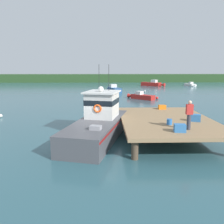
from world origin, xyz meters
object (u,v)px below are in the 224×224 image
Objects in this scene: crate_single_by_cleat at (196,118)px; mooring_buoy_spare_mooring at (157,98)px; mooring_buoy_channel_marker at (115,96)px; bait_bucket at (169,122)px; mooring_buoy_outer at (145,91)px; mooring_buoy_inshore at (1,116)px; moored_boat_off_the_point at (114,89)px; moored_boat_far_left at (190,85)px; moored_boat_outer_mooring at (153,84)px; crate_stack_mid_dock at (162,107)px; main_fishing_boat at (100,122)px; crate_stack_near_edge at (180,128)px; deckhand_by_the_boat at (189,114)px; moored_boat_mid_harbor at (141,96)px.

crate_single_by_cleat is 1.54× the size of mooring_buoy_spare_mooring.
mooring_buoy_channel_marker is at bearing 159.60° from mooring_buoy_spare_mooring.
crate_single_by_cleat is 2.09m from bait_bucket.
mooring_buoy_outer and mooring_buoy_inshore have the same top height.
crate_single_by_cleat is 19.71m from mooring_buoy_spare_mooring.
mooring_buoy_channel_marker is (-0.11, -8.81, -0.25)m from moored_boat_off_the_point.
bait_bucket reaches higher than moored_boat_off_the_point.
crate_single_by_cleat is 46.72m from moored_boat_far_left.
crate_stack_mid_dock is at bearing -100.15° from moored_boat_outer_mooring.
main_fishing_boat is 1.76× the size of moored_boat_off_the_point.
bait_bucket is (-1.92, -0.82, -0.05)m from crate_single_by_cleat.
crate_stack_near_edge is at bearing -95.87° from crate_stack_mid_dock.
moored_boat_off_the_point is (-2.24, 31.48, -0.88)m from bait_bucket.
deckhand_by_the_boat reaches higher than mooring_buoy_outer.
moored_boat_mid_harbor reaches higher than mooring_buoy_inshore.
main_fishing_boat is at bearing -34.10° from mooring_buoy_inshore.
mooring_buoy_inshore is (-13.72, 9.65, -1.25)m from crate_stack_near_edge.
moored_boat_far_left is (16.02, 24.24, -0.03)m from moored_boat_mid_harbor.
crate_stack_mid_dock is at bearing -83.30° from moored_boat_off_the_point.
mooring_buoy_outer is 10.29m from mooring_buoy_spare_mooring.
mooring_buoy_outer is at bearing 86.69° from crate_single_by_cleat.
main_fishing_boat is 6.26m from crate_stack_mid_dock.
moored_boat_outer_mooring reaches higher than moored_boat_mid_harbor.
deckhand_by_the_boat is at bearing -29.83° from main_fishing_boat.
bait_bucket reaches higher than moored_boat_far_left.
crate_single_by_cleat is 1.26× the size of mooring_buoy_channel_marker.
main_fishing_boat reaches higher than crate_stack_mid_dock.
moored_boat_outer_mooring is at bearing 80.48° from crate_stack_near_edge.
moored_boat_off_the_point is at bearing 97.72° from crate_single_by_cleat.
deckhand_by_the_boat is 32.86m from moored_boat_off_the_point.
moored_boat_off_the_point is 1.34× the size of moored_boat_far_left.
mooring_buoy_spare_mooring is (17.34, 12.41, 0.03)m from mooring_buoy_inshore.
moored_boat_far_left is (9.44, -0.30, -0.18)m from moored_boat_outer_mooring.
bait_bucket is 20.78m from mooring_buoy_spare_mooring.
deckhand_by_the_boat is (-1.18, -2.02, 0.63)m from crate_single_by_cleat.
mooring_buoy_inshore is at bearing -115.83° from moored_boat_off_the_point.
deckhand_by_the_boat is (4.97, -2.85, 1.05)m from main_fishing_boat.
crate_stack_near_edge reaches higher than moored_boat_outer_mooring.
bait_bucket is 1.03× the size of mooring_buoy_inshore.
moored_boat_off_the_point is (-2.36, 33.13, -0.92)m from crate_stack_near_edge.
moored_boat_mid_harbor is 2.36m from mooring_buoy_spare_mooring.
main_fishing_boat is 16.57× the size of crate_stack_near_edge.
main_fishing_boat reaches higher than crate_single_by_cleat.
mooring_buoy_inshore is (-17.26, -22.70, 0.00)m from mooring_buoy_outer.
main_fishing_boat is 6.22m from crate_single_by_cleat.
main_fishing_boat is 21.12m from mooring_buoy_channel_marker.
moored_boat_off_the_point is 17.15× the size of mooring_buoy_outer.
moored_boat_outer_mooring is 15.13m from mooring_buoy_outer.
mooring_buoy_spare_mooring is at bearing 79.65° from bait_bucket.
mooring_buoy_inshore is (-11.37, -23.48, -0.32)m from moored_boat_off_the_point.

